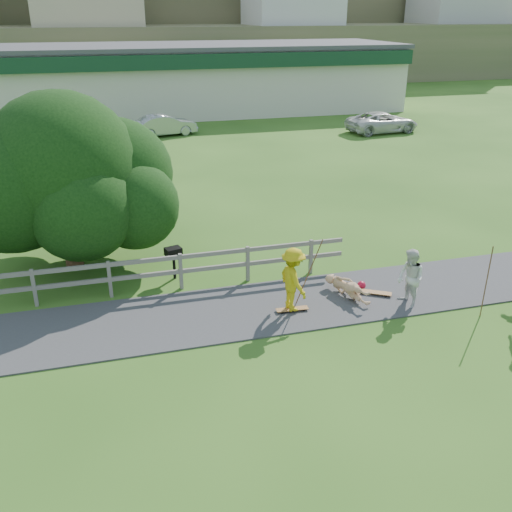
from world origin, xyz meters
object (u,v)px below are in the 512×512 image
(bbq, at_px, (174,263))
(tree, at_px, (67,206))
(car_white, at_px, (382,122))
(spectator_a, at_px, (410,279))
(skater_rider, at_px, (293,283))
(car_silver, at_px, (164,125))
(skater_fallen, at_px, (348,288))

(bbq, bearing_deg, tree, 131.12)
(car_white, distance_m, bbq, 25.01)
(tree, bearing_deg, spectator_a, -31.09)
(skater_rider, bearing_deg, bbq, 32.75)
(spectator_a, xyz_separation_m, car_silver, (-3.49, 25.06, -0.15))
(skater_rider, xyz_separation_m, car_white, (13.74, 21.77, -0.20))
(bbq, bearing_deg, skater_rider, -63.50)
(car_silver, bearing_deg, bbq, 160.62)
(skater_rider, bearing_deg, tree, 39.51)
(car_silver, height_order, bbq, car_silver)
(skater_fallen, height_order, spectator_a, spectator_a)
(skater_fallen, distance_m, tree, 8.83)
(skater_fallen, xyz_separation_m, car_silver, (-2.09, 24.16, 0.38))
(car_silver, bearing_deg, car_white, -114.17)
(car_silver, bearing_deg, skater_rider, 167.78)
(car_silver, relative_size, car_white, 0.85)
(car_white, bearing_deg, tree, 124.82)
(skater_rider, distance_m, car_white, 25.75)
(skater_rider, relative_size, car_white, 0.36)
(skater_rider, xyz_separation_m, bbq, (-2.75, 2.96, -0.38))
(car_silver, distance_m, tree, 20.48)
(car_silver, relative_size, tree, 0.55)
(skater_rider, distance_m, bbq, 4.06)
(car_white, bearing_deg, spectator_a, 148.35)
(spectator_a, bearing_deg, skater_fallen, -128.53)
(tree, distance_m, bbq, 3.77)
(tree, height_order, bbq, tree)
(tree, xyz_separation_m, bbq, (2.93, -1.87, -1.45))
(car_silver, bearing_deg, spectator_a, 174.97)
(skater_fallen, distance_m, car_silver, 24.25)
(skater_rider, relative_size, spectator_a, 1.06)
(bbq, bearing_deg, car_silver, 67.27)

